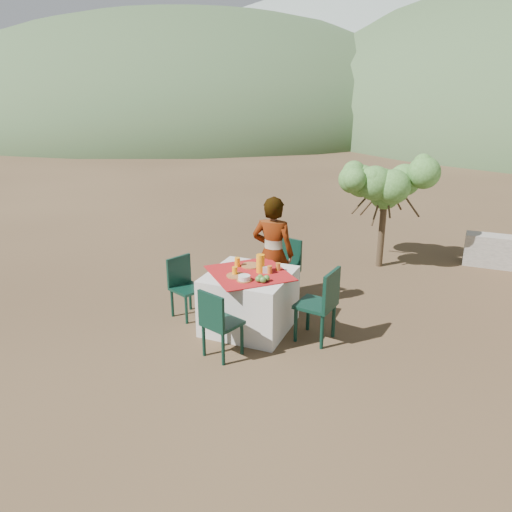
# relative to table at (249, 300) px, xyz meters

# --- Properties ---
(ground) EXTENTS (160.00, 160.00, 0.00)m
(ground) POSITION_rel_table_xyz_m (0.22, 0.32, -0.38)
(ground) COLOR #3A271A
(ground) RESTS_ON ground
(table) EXTENTS (1.30, 1.30, 0.76)m
(table) POSITION_rel_table_xyz_m (0.00, 0.00, 0.00)
(table) COLOR beige
(table) RESTS_ON ground
(chair_far) EXTENTS (0.50, 0.50, 0.89)m
(chair_far) POSITION_rel_table_xyz_m (0.10, 1.07, 0.12)
(chair_far) COLOR black
(chair_far) RESTS_ON ground
(chair_near) EXTENTS (0.49, 0.49, 0.84)m
(chair_near) POSITION_rel_table_xyz_m (-0.03, -0.83, 0.08)
(chair_near) COLOR black
(chair_near) RESTS_ON ground
(chair_left) EXTENTS (0.49, 0.49, 0.82)m
(chair_left) POSITION_rel_table_xyz_m (-0.96, 0.00, 0.08)
(chair_left) COLOR black
(chair_left) RESTS_ON ground
(chair_right) EXTENTS (0.49, 0.49, 0.94)m
(chair_right) POSITION_rel_table_xyz_m (0.95, 0.00, 0.14)
(chair_right) COLOR black
(chair_right) RESTS_ON ground
(person) EXTENTS (0.61, 0.42, 1.61)m
(person) POSITION_rel_table_xyz_m (0.06, 0.68, 0.42)
(person) COLOR #8C6651
(person) RESTS_ON ground
(shrub_tree) EXTENTS (1.45, 1.42, 1.70)m
(shrub_tree) POSITION_rel_table_xyz_m (1.23, 3.02, 0.96)
(shrub_tree) COLOR #443322
(shrub_tree) RESTS_ON ground
(hill_near_left) EXTENTS (40.00, 40.00, 16.00)m
(hill_near_left) POSITION_rel_table_xyz_m (-17.78, 30.32, -0.38)
(hill_near_left) COLOR #344D2B
(hill_near_left) RESTS_ON ground
(hill_far_center) EXTENTS (60.00, 60.00, 24.00)m
(hill_far_center) POSITION_rel_table_xyz_m (-3.78, 52.32, -0.38)
(hill_far_center) COLOR gray
(hill_far_center) RESTS_ON ground
(plate_far) EXTENTS (0.26, 0.26, 0.01)m
(plate_far) POSITION_rel_table_xyz_m (-0.08, 0.23, 0.39)
(plate_far) COLOR brown
(plate_far) RESTS_ON table
(plate_near) EXTENTS (0.24, 0.24, 0.01)m
(plate_near) POSITION_rel_table_xyz_m (-0.10, -0.17, 0.39)
(plate_near) COLOR brown
(plate_near) RESTS_ON table
(glass_far) EXTENTS (0.07, 0.07, 0.12)m
(glass_far) POSITION_rel_table_xyz_m (-0.23, 0.15, 0.44)
(glass_far) COLOR orange
(glass_far) RESTS_ON table
(glass_near) EXTENTS (0.07, 0.07, 0.11)m
(glass_near) POSITION_rel_table_xyz_m (-0.14, -0.14, 0.44)
(glass_near) COLOR orange
(glass_near) RESTS_ON table
(juice_pitcher) EXTENTS (0.11, 0.11, 0.23)m
(juice_pitcher) POSITION_rel_table_xyz_m (0.12, 0.07, 0.50)
(juice_pitcher) COLOR orange
(juice_pitcher) RESTS_ON table
(bowl_plate) EXTENTS (0.19, 0.19, 0.01)m
(bowl_plate) POSITION_rel_table_xyz_m (0.05, -0.27, 0.39)
(bowl_plate) COLOR brown
(bowl_plate) RESTS_ON table
(white_bowl) EXTENTS (0.15, 0.15, 0.05)m
(white_bowl) POSITION_rel_table_xyz_m (0.05, -0.27, 0.42)
(white_bowl) COLOR silver
(white_bowl) RESTS_ON bowl_plate
(jar_left) EXTENTS (0.06, 0.06, 0.10)m
(jar_left) POSITION_rel_table_xyz_m (0.24, 0.08, 0.43)
(jar_left) COLOR #BB6621
(jar_left) RESTS_ON table
(jar_right) EXTENTS (0.06, 0.06, 0.10)m
(jar_right) POSITION_rel_table_xyz_m (0.31, 0.22, 0.43)
(jar_right) COLOR #BB6621
(jar_right) RESTS_ON table
(napkin_holder) EXTENTS (0.08, 0.06, 0.09)m
(napkin_holder) POSITION_rel_table_xyz_m (0.19, 0.06, 0.43)
(napkin_holder) COLOR silver
(napkin_holder) RESTS_ON table
(fruit_cluster) EXTENTS (0.16, 0.15, 0.08)m
(fruit_cluster) POSITION_rel_table_xyz_m (0.26, -0.22, 0.42)
(fruit_cluster) COLOR #467E2D
(fruit_cluster) RESTS_ON table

